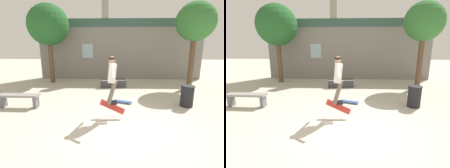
{
  "view_description": "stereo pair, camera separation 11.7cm",
  "coord_description": "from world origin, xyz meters",
  "views": [
    {
      "loc": [
        -0.17,
        -4.75,
        2.49
      ],
      "look_at": [
        -0.34,
        0.63,
        1.17
      ],
      "focal_mm": 28.0,
      "sensor_mm": 36.0,
      "label": 1
    },
    {
      "loc": [
        -0.05,
        -4.74,
        2.49
      ],
      "look_at": [
        -0.34,
        0.63,
        1.17
      ],
      "focal_mm": 28.0,
      "sensor_mm": 36.0,
      "label": 2
    }
  ],
  "objects": [
    {
      "name": "ground_plane",
      "position": [
        0.0,
        0.0,
        0.0
      ],
      "size": [
        40.0,
        40.0,
        0.0
      ],
      "primitive_type": "plane",
      "color": "beige"
    },
    {
      "name": "building_backdrop",
      "position": [
        -0.02,
        7.06,
        2.05
      ],
      "size": [
        11.19,
        0.52,
        5.2
      ],
      "color": "gray",
      "rests_on": "ground_plane"
    },
    {
      "name": "tree_right",
      "position": [
        3.8,
        4.78,
        3.41
      ],
      "size": [
        1.98,
        1.98,
        4.46
      ],
      "color": "brown",
      "rests_on": "ground_plane"
    },
    {
      "name": "tree_left",
      "position": [
        -4.19,
        5.73,
        3.38
      ],
      "size": [
        2.36,
        2.36,
        4.59
      ],
      "color": "brown",
      "rests_on": "ground_plane"
    },
    {
      "name": "park_bench",
      "position": [
        -3.93,
        1.5,
        0.37
      ],
      "size": [
        1.54,
        0.39,
        0.52
      ],
      "rotation": [
        0.0,
        0.0,
        -0.01
      ],
      "color": "gray",
      "rests_on": "ground_plane"
    },
    {
      "name": "skate_ledge",
      "position": [
        -0.41,
        4.66,
        0.22
      ],
      "size": [
        1.44,
        0.62,
        0.43
      ],
      "rotation": [
        0.0,
        0.0,
        0.14
      ],
      "color": "#38383D",
      "rests_on": "ground_plane"
    },
    {
      "name": "trash_bin",
      "position": [
        2.55,
        1.82,
        0.44
      ],
      "size": [
        0.52,
        0.52,
        0.83
      ],
      "color": "black",
      "rests_on": "ground_plane"
    },
    {
      "name": "skater",
      "position": [
        -0.34,
        0.63,
        1.43
      ],
      "size": [
        0.35,
        1.2,
        1.53
      ],
      "rotation": [
        0.0,
        0.0,
        0.1
      ],
      "color": "silver"
    },
    {
      "name": "skateboard_flipping",
      "position": [
        -0.33,
        0.69,
        0.37
      ],
      "size": [
        0.86,
        0.23,
        0.49
      ],
      "rotation": [
        0.0,
        0.0,
        -0.21
      ],
      "color": "red"
    },
    {
      "name": "skateboard_resting",
      "position": [
        0.05,
        2.09,
        0.07
      ],
      "size": [
        0.8,
        0.44,
        0.08
      ],
      "rotation": [
        0.0,
        0.0,
        5.95
      ],
      "color": "#2D519E",
      "rests_on": "ground_plane"
    }
  ]
}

